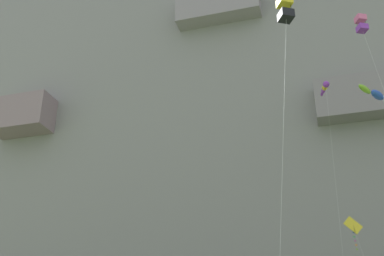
% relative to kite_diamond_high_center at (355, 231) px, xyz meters
% --- Properties ---
extents(cliff_face, '(180.00, 33.02, 77.71)m').
position_rel_kite_diamond_high_center_xyz_m(cliff_face, '(-13.01, 22.51, 25.75)').
color(cliff_face, gray).
rests_on(cliff_face, ground).
extents(kite_diamond_high_center, '(3.24, 2.35, 14.48)m').
position_rel_kite_diamond_high_center_xyz_m(kite_diamond_high_center, '(0.00, 0.00, 0.00)').
color(kite_diamond_high_center, yellow).
rests_on(kite_diamond_high_center, ground).
extents(kite_box_upper_mid, '(2.18, 1.96, 19.16)m').
position_rel_kite_diamond_high_center_xyz_m(kite_box_upper_mid, '(-2.98, -24.66, 5.32)').
color(kite_box_upper_mid, yellow).
rests_on(kite_box_upper_mid, ground).
extents(kite_box_low_right, '(3.30, 1.98, 26.77)m').
position_rel_kite_diamond_high_center_xyz_m(kite_box_low_right, '(2.06, -11.89, 12.84)').
color(kite_box_low_right, pink).
rests_on(kite_box_low_right, ground).
extents(kite_windsock_far_right, '(1.39, 4.62, 28.29)m').
position_rel_kite_diamond_high_center_xyz_m(kite_windsock_far_right, '(-0.83, 0.46, 14.69)').
color(kite_windsock_far_right, purple).
rests_on(kite_windsock_far_right, ground).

